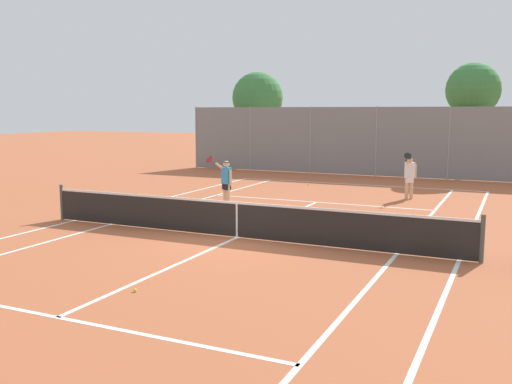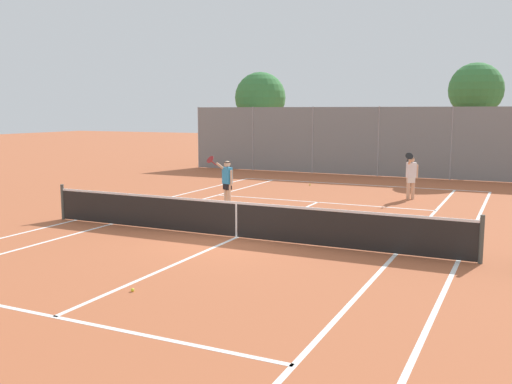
% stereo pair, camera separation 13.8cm
% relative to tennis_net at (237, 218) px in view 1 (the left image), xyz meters
% --- Properties ---
extents(ground_plane, '(120.00, 120.00, 0.00)m').
position_rel_tennis_net_xyz_m(ground_plane, '(0.00, 0.00, -0.51)').
color(ground_plane, '#B25B38').
extents(court_line_markings, '(11.10, 23.90, 0.01)m').
position_rel_tennis_net_xyz_m(court_line_markings, '(0.00, 0.00, -0.51)').
color(court_line_markings, white).
rests_on(court_line_markings, ground).
extents(tennis_net, '(12.00, 0.10, 1.07)m').
position_rel_tennis_net_xyz_m(tennis_net, '(0.00, 0.00, 0.00)').
color(tennis_net, '#474C47').
rests_on(tennis_net, ground).
extents(player_far_left, '(0.86, 0.67, 1.77)m').
position_rel_tennis_net_xyz_m(player_far_left, '(-2.43, 4.02, 0.42)').
color(player_far_left, beige).
rests_on(player_far_left, ground).
extents(player_far_right, '(0.43, 0.90, 1.77)m').
position_rel_tennis_net_xyz_m(player_far_right, '(2.90, 8.56, 0.42)').
color(player_far_right, '#D8A884').
rests_on(player_far_right, ground).
extents(loose_tennis_ball_0, '(0.07, 0.07, 0.07)m').
position_rel_tennis_net_xyz_m(loose_tennis_ball_0, '(0.34, -4.81, -0.48)').
color(loose_tennis_ball_0, '#D1DB33').
rests_on(loose_tennis_ball_0, ground).
extents(loose_tennis_ball_1, '(0.07, 0.07, 0.07)m').
position_rel_tennis_net_xyz_m(loose_tennis_ball_1, '(-1.85, 10.71, -0.48)').
color(loose_tennis_ball_1, '#D1DB33').
rests_on(loose_tennis_ball_1, ground).
extents(back_fence, '(21.03, 0.08, 3.49)m').
position_rel_tennis_net_xyz_m(back_fence, '(0.00, 15.55, 1.24)').
color(back_fence, gray).
rests_on(back_fence, ground).
extents(tree_behind_left, '(3.07, 3.07, 5.59)m').
position_rel_tennis_net_xyz_m(tree_behind_left, '(-7.92, 18.63, 3.45)').
color(tree_behind_left, brown).
rests_on(tree_behind_left, ground).
extents(tree_behind_right, '(2.61, 2.61, 5.60)m').
position_rel_tennis_net_xyz_m(tree_behind_right, '(4.36, 17.04, 3.69)').
color(tree_behind_right, brown).
rests_on(tree_behind_right, ground).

